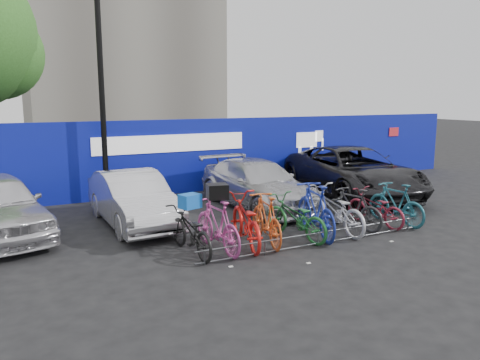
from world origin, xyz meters
TOP-DOWN VIEW (x-y plane):
  - ground at (0.00, 0.00)m, footprint 100.00×100.00m
  - hoarding at (0.01, 6.00)m, footprint 22.00×0.18m
  - lamppost at (-3.20, 5.40)m, footprint 0.25×0.50m
  - bike_rack at (-0.00, -0.60)m, footprint 5.60×0.03m
  - car_1 at (-3.07, 2.79)m, footprint 1.53×4.01m
  - car_2 at (0.59, 3.13)m, footprint 2.10×4.65m
  - car_3 at (3.99, 3.07)m, footprint 3.38×5.90m
  - bike_0 at (-2.61, 0.10)m, footprint 0.74×1.85m
  - bike_1 at (-2.05, 0.03)m, footprint 0.65×1.86m
  - bike_2 at (-1.37, 0.12)m, footprint 1.14×2.17m
  - bike_3 at (-0.91, 0.02)m, footprint 0.83×1.87m
  - bike_4 at (-0.17, 0.02)m, footprint 0.98×1.94m
  - bike_5 at (0.34, -0.02)m, footprint 0.99×2.11m
  - bike_6 at (0.94, 0.06)m, footprint 0.75×2.05m
  - bike_7 at (1.52, 0.09)m, footprint 0.81×1.72m
  - bike_8 at (2.17, 0.06)m, footprint 0.84×1.77m
  - bike_9 at (2.73, -0.07)m, footprint 0.63×1.77m
  - cargo_crate at (-2.61, 0.10)m, footprint 0.46×0.40m
  - cargo_topcase at (-2.05, 0.03)m, footprint 0.47×0.44m

SIDE VIEW (x-z plane):
  - ground at x=0.00m, z-range 0.00..0.00m
  - bike_rack at x=0.00m, z-range 0.01..0.31m
  - bike_8 at x=2.17m, z-range 0.00..0.89m
  - bike_0 at x=-2.61m, z-range 0.00..0.95m
  - bike_4 at x=-0.17m, z-range 0.00..0.98m
  - bike_7 at x=1.52m, z-range 0.00..1.00m
  - bike_9 at x=2.73m, z-range 0.00..1.04m
  - bike_6 at x=0.94m, z-range 0.00..1.07m
  - bike_2 at x=-1.37m, z-range 0.00..1.08m
  - bike_3 at x=-0.91m, z-range 0.00..1.09m
  - bike_1 at x=-2.05m, z-range 0.00..1.10m
  - bike_5 at x=0.34m, z-range 0.00..1.22m
  - car_1 at x=-3.07m, z-range 0.00..1.30m
  - car_2 at x=0.59m, z-range 0.00..1.32m
  - car_3 at x=3.99m, z-range 0.00..1.55m
  - cargo_crate at x=-2.61m, z-range 0.95..1.23m
  - hoarding at x=0.01m, z-range 0.00..2.40m
  - cargo_topcase at x=-2.05m, z-range 1.10..1.40m
  - lamppost at x=-3.20m, z-range 0.22..6.33m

